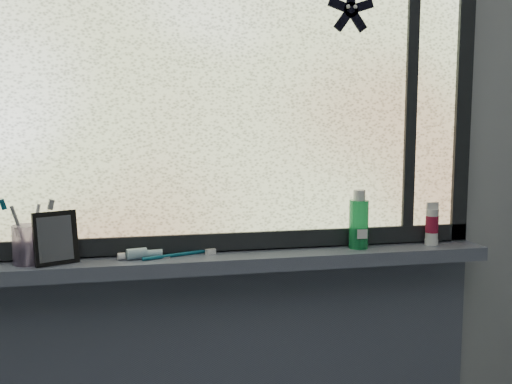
{
  "coord_description": "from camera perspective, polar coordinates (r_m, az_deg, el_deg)",
  "views": [
    {
      "loc": [
        -0.22,
        -0.34,
        1.39
      ],
      "look_at": [
        0.07,
        1.05,
        1.22
      ],
      "focal_mm": 40.0,
      "sensor_mm": 36.0,
      "label": 1
    }
  ],
  "objects": [
    {
      "name": "toothbrush_lying",
      "position": [
        1.62,
        -8.2,
        -6.18
      ],
      "size": [
        0.22,
        0.1,
        0.02
      ],
      "primitive_type": null,
      "rotation": [
        0.0,
        0.0,
        0.35
      ],
      "color": "#0B5269",
      "rests_on": "windowsill"
    },
    {
      "name": "frame_right",
      "position": [
        1.91,
        19.98,
        10.62
      ],
      "size": [
        0.05,
        0.03,
        1.1
      ],
      "primitive_type": "cube",
      "color": "black",
      "rests_on": "wall_back"
    },
    {
      "name": "frame_mullion",
      "position": [
        1.82,
        15.21,
        10.99
      ],
      "size": [
        0.03,
        0.03,
        1.0
      ],
      "primitive_type": "cube",
      "color": "black",
      "rests_on": "wall_back"
    },
    {
      "name": "windowsill",
      "position": [
        1.63,
        -3.8,
        -7.0
      ],
      "size": [
        1.62,
        0.14,
        0.04
      ],
      "primitive_type": "cube",
      "color": "#535A6E",
      "rests_on": "wall_back"
    },
    {
      "name": "window_pane",
      "position": [
        1.65,
        -4.21,
        11.68
      ],
      "size": [
        1.5,
        0.01,
        1.0
      ],
      "primitive_type": "cube",
      "color": "silver",
      "rests_on": "wall_back"
    },
    {
      "name": "starfish_sticker",
      "position": [
        1.76,
        9.45,
        17.54
      ],
      "size": [
        0.15,
        0.02,
        0.15
      ],
      "primitive_type": null,
      "color": "black",
      "rests_on": "window_pane"
    },
    {
      "name": "wall_back",
      "position": [
        1.67,
        -4.24,
        1.98
      ],
      "size": [
        3.0,
        0.01,
        2.5
      ],
      "primitive_type": "cube",
      "color": "#9EA3A8",
      "rests_on": "ground"
    },
    {
      "name": "toothbrush_cup",
      "position": [
        1.63,
        -21.83,
        -4.9
      ],
      "size": [
        0.1,
        0.1,
        0.1
      ],
      "primitive_type": "cylinder",
      "rotation": [
        0.0,
        0.0,
        0.28
      ],
      "color": "#BD9ED2",
      "rests_on": "windowsill"
    },
    {
      "name": "cream_tube",
      "position": [
        1.83,
        17.19,
        -2.91
      ],
      "size": [
        0.05,
        0.05,
        0.09
      ],
      "primitive_type": "cylinder",
      "rotation": [
        0.0,
        0.0,
        0.27
      ],
      "color": "silver",
      "rests_on": "windowsill"
    },
    {
      "name": "mouthwash_bottle",
      "position": [
        1.73,
        10.24,
        -2.69
      ],
      "size": [
        0.07,
        0.07,
        0.14
      ],
      "primitive_type": "cylinder",
      "rotation": [
        0.0,
        0.0,
        -0.33
      ],
      "color": "#1FA255",
      "rests_on": "windowsill"
    },
    {
      "name": "vanity_mirror",
      "position": [
        1.6,
        -19.39,
        -4.35
      ],
      "size": [
        0.13,
        0.1,
        0.14
      ],
      "primitive_type": "cube",
      "rotation": [
        0.0,
        0.0,
        0.42
      ],
      "color": "black",
      "rests_on": "windowsill"
    },
    {
      "name": "frame_bottom",
      "position": [
        1.67,
        -4.05,
        -4.95
      ],
      "size": [
        1.6,
        0.03,
        0.05
      ],
      "primitive_type": "cube",
      "color": "black",
      "rests_on": "windowsill"
    },
    {
      "name": "toothpaste_tube",
      "position": [
        1.61,
        -11.2,
        -6.05
      ],
      "size": [
        0.18,
        0.06,
        0.03
      ],
      "primitive_type": null,
      "rotation": [
        0.0,
        0.0,
        0.15
      ],
      "color": "white",
      "rests_on": "windowsill"
    }
  ]
}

